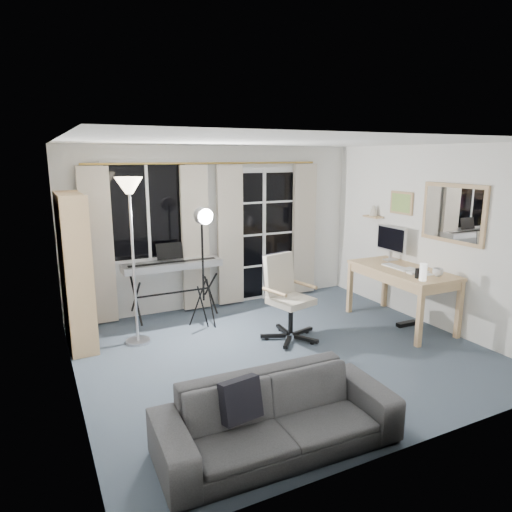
{
  "coord_description": "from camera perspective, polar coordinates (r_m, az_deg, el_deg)",
  "views": [
    {
      "loc": [
        -2.5,
        -4.33,
        2.26
      ],
      "look_at": [
        -0.18,
        0.35,
        1.1
      ],
      "focal_mm": 32.0,
      "sensor_mm": 36.0,
      "label": 1
    }
  ],
  "objects": [
    {
      "name": "window",
      "position": [
        6.51,
        -13.41,
        5.43
      ],
      "size": [
        1.2,
        0.08,
        1.4
      ],
      "color": "white",
      "rests_on": "floor"
    },
    {
      "name": "floor",
      "position": [
        5.49,
        3.35,
        -11.97
      ],
      "size": [
        4.5,
        4.0,
        0.02
      ],
      "primitive_type": "cube",
      "color": "#3A4654",
      "rests_on": "ground"
    },
    {
      "name": "office_chair",
      "position": [
        5.72,
        3.54,
        -4.15
      ],
      "size": [
        0.74,
        0.72,
        1.06
      ],
      "rotation": [
        0.0,
        0.0,
        0.24
      ],
      "color": "black",
      "rests_on": "floor"
    },
    {
      "name": "sofa",
      "position": [
        3.7,
        2.68,
        -18.16
      ],
      "size": [
        1.91,
        0.62,
        0.74
      ],
      "rotation": [
        0.0,
        0.0,
        -0.04
      ],
      "color": "#2D2D30",
      "rests_on": "floor"
    },
    {
      "name": "studio_light",
      "position": [
        5.88,
        -6.58,
        3.22
      ],
      "size": [
        0.31,
        0.33,
        1.65
      ],
      "rotation": [
        0.0,
        0.0,
        0.11
      ],
      "color": "black",
      "rests_on": "floor"
    },
    {
      "name": "desk",
      "position": [
        6.42,
        17.77,
        -2.32
      ],
      "size": [
        0.77,
        1.48,
        0.78
      ],
      "rotation": [
        0.0,
        0.0,
        -0.03
      ],
      "color": "tan",
      "rests_on": "floor"
    },
    {
      "name": "framed_print",
      "position": [
        6.82,
        17.73,
        6.34
      ],
      "size": [
        0.03,
        0.42,
        0.32
      ],
      "color": "#A57C57",
      "rests_on": "floor"
    },
    {
      "name": "mug",
      "position": [
        6.12,
        21.79,
        -1.78
      ],
      "size": [
        0.13,
        0.1,
        0.13
      ],
      "primitive_type": "imported",
      "rotation": [
        0.0,
        0.0,
        -0.03
      ],
      "color": "silver",
      "rests_on": "desk"
    },
    {
      "name": "curtains",
      "position": [
        6.74,
        -5.49,
        2.46
      ],
      "size": [
        3.6,
        0.07,
        2.13
      ],
      "color": "gold",
      "rests_on": "floor"
    },
    {
      "name": "wall_mirror",
      "position": [
        6.21,
        23.41,
        4.9
      ],
      "size": [
        0.04,
        0.94,
        0.74
      ],
      "color": "#A57C57",
      "rests_on": "floor"
    },
    {
      "name": "french_door",
      "position": [
        7.2,
        0.87,
        2.59
      ],
      "size": [
        1.32,
        0.09,
        2.11
      ],
      "color": "white",
      "rests_on": "floor"
    },
    {
      "name": "bookshelf",
      "position": [
        5.78,
        -21.88,
        -2.3
      ],
      "size": [
        0.31,
        0.86,
        1.84
      ],
      "rotation": [
        0.0,
        0.0,
        0.02
      ],
      "color": "#A57C57",
      "rests_on": "floor"
    },
    {
      "name": "desk_clutter",
      "position": [
        6.23,
        18.75,
        -3.52
      ],
      "size": [
        0.47,
        0.89,
        0.99
      ],
      "rotation": [
        0.0,
        0.0,
        -0.03
      ],
      "color": "white",
      "rests_on": "desk"
    },
    {
      "name": "monitor",
      "position": [
        6.79,
        16.56,
        1.94
      ],
      "size": [
        0.19,
        0.56,
        0.49
      ],
      "rotation": [
        0.0,
        0.0,
        -0.03
      ],
      "color": "silver",
      "rests_on": "desk"
    },
    {
      "name": "keyboard_piano",
      "position": [
        6.44,
        -10.41,
        -1.27
      ],
      "size": [
        1.37,
        0.67,
        0.99
      ],
      "rotation": [
        0.0,
        0.0,
        0.0
      ],
      "color": "black",
      "rests_on": "floor"
    },
    {
      "name": "torchiere_lamp",
      "position": [
        5.51,
        -15.44,
        5.4
      ],
      "size": [
        0.37,
        0.37,
        2.02
      ],
      "rotation": [
        0.0,
        0.0,
        0.19
      ],
      "color": "#B2B2B7",
      "rests_on": "floor"
    },
    {
      "name": "wall_shelf",
      "position": [
        7.17,
        14.46,
        5.25
      ],
      "size": [
        0.16,
        0.3,
        0.18
      ],
      "color": "#A57C57",
      "rests_on": "floor"
    }
  ]
}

